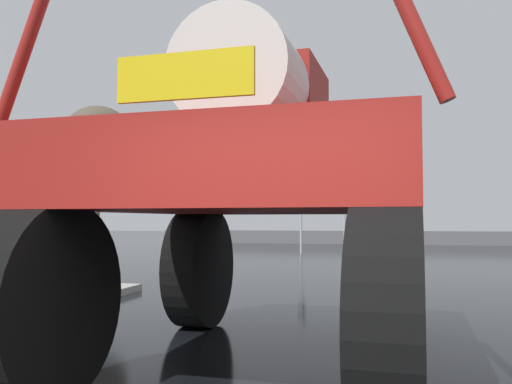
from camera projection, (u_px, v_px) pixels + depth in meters
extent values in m
plane|color=black|center=(363.00, 265.00, 19.81)|extent=(120.00, 120.00, 0.00)
cylinder|color=black|center=(200.00, 268.00, 8.32)|extent=(0.56, 1.77, 1.75)
cylinder|color=black|center=(401.00, 273.00, 7.52)|extent=(0.56, 1.77, 1.75)
cylinder|color=black|center=(45.00, 301.00, 4.84)|extent=(0.56, 1.77, 1.75)
cylinder|color=black|center=(389.00, 317.00, 4.04)|extent=(0.56, 1.77, 1.75)
cube|color=maroon|center=(261.00, 179.00, 6.24)|extent=(3.61, 4.46, 0.75)
cube|color=maroon|center=(271.00, 110.00, 6.72)|extent=(1.26, 1.43, 1.01)
cylinder|color=silver|center=(245.00, 80.00, 5.68)|extent=(1.25, 1.35, 1.20)
cylinder|color=maroon|center=(34.00, 24.00, 4.86)|extent=(0.81, 0.15, 1.82)
cube|color=yellow|center=(184.00, 76.00, 4.17)|extent=(1.11, 0.09, 0.36)
cube|color=navy|center=(373.00, 247.00, 22.36)|extent=(2.21, 4.28, 0.70)
cube|color=#23282D|center=(374.00, 230.00, 22.25)|extent=(1.81, 2.28, 0.64)
cylinder|color=black|center=(350.00, 251.00, 23.78)|extent=(0.25, 0.62, 0.60)
cylinder|color=black|center=(391.00, 251.00, 23.59)|extent=(0.25, 0.62, 0.60)
cylinder|color=black|center=(354.00, 254.00, 21.10)|extent=(0.25, 0.62, 0.60)
cylinder|color=black|center=(400.00, 255.00, 20.91)|extent=(0.25, 0.62, 0.60)
cylinder|color=#A8AAAF|center=(65.00, 205.00, 12.20)|extent=(0.11, 0.11, 3.88)
cube|color=black|center=(72.00, 142.00, 12.48)|extent=(0.24, 0.32, 0.84)
sphere|color=red|center=(76.00, 132.00, 12.68)|extent=(0.17, 0.17, 0.17)
sphere|color=#3C2403|center=(76.00, 143.00, 12.66)|extent=(0.17, 0.17, 0.17)
sphere|color=black|center=(76.00, 155.00, 12.65)|extent=(0.17, 0.17, 0.17)
cylinder|color=#A8AAAF|center=(344.00, 220.00, 26.24)|extent=(0.11, 0.11, 3.21)
cube|color=black|center=(344.00, 198.00, 26.51)|extent=(0.24, 0.32, 0.84)
sphere|color=red|center=(345.00, 192.00, 26.70)|extent=(0.17, 0.17, 0.17)
sphere|color=#3C2403|center=(345.00, 198.00, 26.69)|extent=(0.17, 0.17, 0.17)
sphere|color=black|center=(345.00, 203.00, 26.68)|extent=(0.17, 0.17, 0.17)
cylinder|color=#A8AAAF|center=(301.00, 219.00, 26.73)|extent=(0.11, 0.11, 3.35)
cube|color=black|center=(302.00, 195.00, 27.00)|extent=(0.24, 0.32, 0.84)
sphere|color=red|center=(302.00, 190.00, 27.20)|extent=(0.17, 0.17, 0.17)
sphere|color=#3C2403|center=(302.00, 195.00, 27.19)|extent=(0.17, 0.17, 0.17)
sphere|color=black|center=(302.00, 201.00, 27.17)|extent=(0.17, 0.17, 0.17)
cylinder|color=#A8AAAF|center=(180.00, 182.00, 27.68)|extent=(0.18, 0.18, 7.05)
cylinder|color=#A8AAAF|center=(197.00, 114.00, 27.65)|extent=(1.75, 0.10, 0.10)
cube|color=silver|center=(214.00, 116.00, 27.44)|extent=(0.50, 0.24, 0.16)
cylinder|color=#473828|center=(97.00, 206.00, 24.32)|extent=(0.25, 0.25, 4.43)
ellipsoid|color=brown|center=(98.00, 134.00, 24.49)|extent=(2.88, 2.88, 2.45)
cube|color=#59595B|center=(376.00, 238.00, 37.04)|extent=(30.23, 0.24, 0.90)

